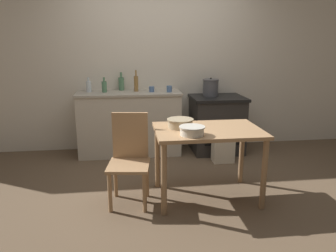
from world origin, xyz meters
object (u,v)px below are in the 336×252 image
Objects in this scene: stove at (217,124)px; stock_pot at (211,87)px; work_table at (208,139)px; bottle_left at (121,83)px; cup_center_right at (169,89)px; chair at (129,157)px; bottle_mid_left at (104,86)px; flour_sack at (223,150)px; bottle_far_left at (89,86)px; mixing_bowl_small at (192,130)px; cup_center at (152,89)px; bottle_center_left at (136,83)px; mixing_bowl_large at (180,123)px.

stove is 3.06× the size of stock_pot.
bottle_left reaches higher than work_table.
work_table is at bearing -82.12° from cup_center_right.
chair is 1.64m from bottle_mid_left.
cup_center_right is (-0.20, 1.45, 0.31)m from work_table.
bottle_far_left reaches higher than flour_sack.
flour_sack is 1.86m from bottle_mid_left.
stock_pot is at bearing 70.36° from mixing_bowl_small.
stove is 3.38× the size of mixing_bowl_small.
cup_center_right is (0.67, -0.27, -0.06)m from bottle_left.
chair is 1.58m from cup_center.
bottle_far_left is at bearing 116.34° from chair.
work_table is at bearing -63.24° from bottle_left.
bottle_mid_left is 0.70× the size of bottle_center_left.
cup_center_right is at bearing 75.31° from chair.
flour_sack is at bearing 64.51° from work_table.
stock_pot reaches higher than cup_center_right.
bottle_far_left is (-1.83, 0.13, 0.57)m from stove.
mixing_bowl_small is at bearing -109.64° from stock_pot.
stove is 1.32m from bottle_center_left.
chair is (-0.79, 0.02, -0.16)m from work_table.
bottle_mid_left is 2.71× the size of cup_center.
bottle_far_left reaches higher than chair.
cup_center is at bearing 106.60° from work_table.
flour_sack is at bearing 60.47° from mixing_bowl_small.
flour_sack is 1.23× the size of bottle_left.
cup_center is at bearing -4.85° from bottle_mid_left.
flour_sack is 1.53m from bottle_center_left.
work_table is 3.97× the size of mixing_bowl_large.
stock_pot is 1.62m from mixing_bowl_large.
chair is at bearing -87.36° from bottle_left.
bottle_far_left is 0.80× the size of bottle_left.
bottle_center_left is at bearing 158.50° from cup_center.
bottle_mid_left is (-1.61, 0.07, 0.57)m from stove.
mixing_bowl_large reaches higher than stove.
cup_center is at bearing 84.50° from chair.
mixing_bowl_small is 0.94× the size of bottle_left.
stove is at bearing 1.80° from cup_center_right.
cup_center_right is at bearing 87.13° from mixing_bowl_large.
stock_pot is at bearing -8.03° from bottle_left.
bottle_center_left is at bearing 92.89° from chair.
mixing_bowl_large is at bearing -55.35° from bottle_far_left.
stove is 3.06× the size of mixing_bowl_large.
bottle_mid_left reaches higher than chair.
cup_center_right is at bearing -171.67° from stock_pot.
work_table is 4.38× the size of mixing_bowl_small.
bottle_far_left is at bearing 129.58° from work_table.
mixing_bowl_large is 1.30× the size of bottle_far_left.
bottle_far_left is at bearing 176.04° from stove.
flour_sack is 4.12× the size of cup_center.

